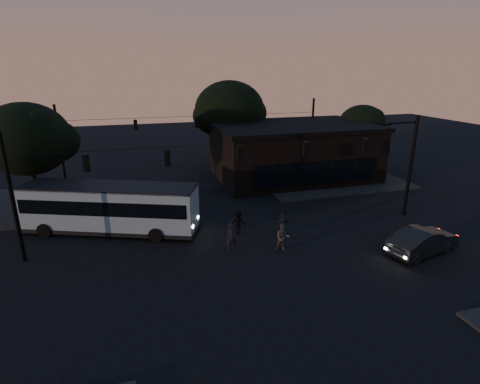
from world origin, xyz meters
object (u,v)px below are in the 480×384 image
object	(u,v)px
pedestrian_b	(283,238)
pedestrian_d	(238,222)
building	(293,151)
bus	(110,206)
pedestrian_c	(283,225)
car	(423,241)
pedestrian_a	(231,237)

from	to	relation	value
pedestrian_b	pedestrian_d	world-z (taller)	pedestrian_b
building	pedestrian_b	world-z (taller)	building
bus	pedestrian_d	size ratio (longest dim) A/B	7.12
bus	pedestrian_c	distance (m)	11.61
car	pedestrian_c	world-z (taller)	car
car	pedestrian_d	xyz separation A→B (m)	(-9.87, 5.76, 0.03)
pedestrian_c	building	bearing A→B (deg)	-119.21
bus	pedestrian_b	distance (m)	11.69
pedestrian_a	pedestrian_b	bearing A→B (deg)	-12.93
pedestrian_a	pedestrian_d	xyz separation A→B (m)	(1.06, 2.26, -0.05)
building	car	size ratio (longest dim) A/B	3.15
pedestrian_a	pedestrian_d	size ratio (longest dim) A/B	1.06
bus	pedestrian_a	bearing A→B (deg)	-13.38
building	pedestrian_b	size ratio (longest dim) A/B	8.69
car	pedestrian_c	size ratio (longest dim) A/B	3.12
building	pedestrian_b	distance (m)	16.73
pedestrian_a	pedestrian_b	world-z (taller)	pedestrian_b
pedestrian_c	pedestrian_d	bearing A→B (deg)	-26.45
bus	pedestrian_c	size ratio (longest dim) A/B	7.57
building	pedestrian_c	bearing A→B (deg)	-116.08
pedestrian_b	pedestrian_d	distance (m)	3.72
car	pedestrian_c	xyz separation A→B (m)	(-7.14, 4.58, -0.02)
bus	pedestrian_c	xyz separation A→B (m)	(10.89, -3.89, -1.06)
pedestrian_b	pedestrian_d	bearing A→B (deg)	132.59
pedestrian_a	pedestrian_b	size ratio (longest dim) A/B	1.00
building	pedestrian_b	xyz separation A→B (m)	(-7.19, -14.99, -1.82)
pedestrian_b	pedestrian_c	distance (m)	2.19
car	pedestrian_a	size ratio (longest dim) A/B	2.77
bus	pedestrian_d	xyz separation A→B (m)	(8.15, -2.71, -1.01)
building	bus	size ratio (longest dim) A/B	1.30
building	car	xyz separation A→B (m)	(0.79, -17.55, -1.90)
pedestrian_d	bus	bearing A→B (deg)	-6.63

